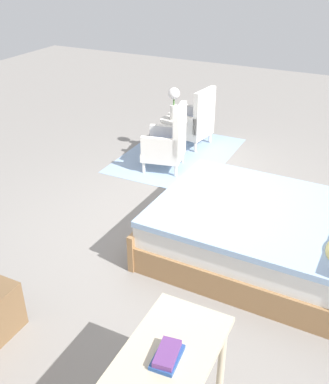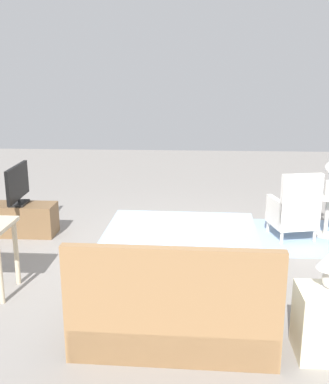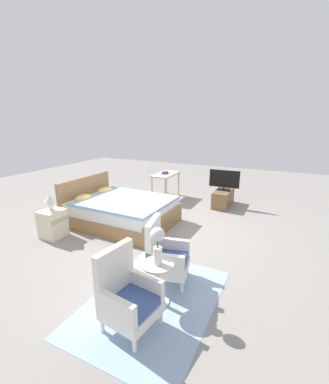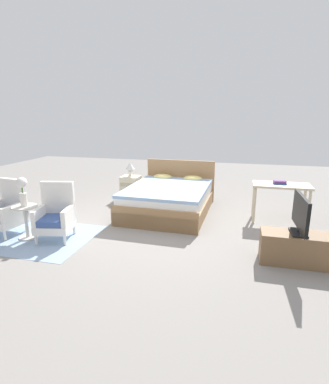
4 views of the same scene
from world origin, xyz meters
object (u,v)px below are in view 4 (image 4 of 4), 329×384
object	(u,v)px
vanity_desk	(281,190)
nightstand	(131,187)
book_stack	(280,183)
side_table	(26,218)
tv_flatscreen	(301,214)
bed	(170,198)
tv_stand	(296,248)
armchair_by_window_left	(7,212)
flower_vase	(22,189)
table_lamp	(130,167)
armchair_by_window_right	(56,216)

from	to	relation	value
vanity_desk	nightstand	bearing A→B (deg)	165.53
book_stack	vanity_desk	bearing A→B (deg)	-23.54
side_table	tv_flatscreen	size ratio (longest dim) A/B	0.71
bed	book_stack	xyz separation A→B (m)	(2.14, -0.06, 0.47)
tv_stand	armchair_by_window_left	bearing A→B (deg)	-179.30
flower_vase	table_lamp	distance (m)	2.86
side_table	tv_flatscreen	xyz separation A→B (m)	(4.19, 0.19, 0.36)
nightstand	tv_stand	size ratio (longest dim) A/B	0.58
side_table	book_stack	distance (m)	4.54
armchair_by_window_left	armchair_by_window_right	world-z (taller)	same
side_table	book_stack	bearing A→B (deg)	24.83
flower_vase	nightstand	distance (m)	2.92
book_stack	tv_stand	bearing A→B (deg)	-87.16
table_lamp	nightstand	bearing A→B (deg)	-90.00
flower_vase	tv_stand	distance (m)	4.24
tv_stand	vanity_desk	xyz separation A→B (m)	(-0.05, 1.69, 0.41)
nightstand	flower_vase	bearing A→B (deg)	-106.19
bed	tv_stand	size ratio (longest dim) A/B	2.31
nightstand	book_stack	world-z (taller)	book_stack
tv_flatscreen	table_lamp	bearing A→B (deg)	142.99
nightstand	side_table	bearing A→B (deg)	-106.19
side_table	flower_vase	xyz separation A→B (m)	(0.00, 0.00, 0.50)
book_stack	armchair_by_window_left	bearing A→B (deg)	-158.91
armchair_by_window_right	side_table	distance (m)	0.49
vanity_desk	book_stack	size ratio (longest dim) A/B	4.35
table_lamp	tv_flatscreen	xyz separation A→B (m)	(3.39, -2.56, -0.06)
tv_flatscreen	book_stack	xyz separation A→B (m)	(-0.09, 1.71, 0.06)
armchair_by_window_left	table_lamp	distance (m)	2.93
armchair_by_window_left	book_stack	bearing A→B (deg)	21.09
tv_stand	tv_flatscreen	xyz separation A→B (m)	(0.00, 0.00, 0.50)
armchair_by_window_left	armchair_by_window_right	size ratio (longest dim) A/B	1.00
tv_stand	tv_flatscreen	world-z (taller)	tv_flatscreen
bed	book_stack	distance (m)	2.19
table_lamp	bed	bearing A→B (deg)	-33.98
armchair_by_window_left	tv_flatscreen	xyz separation A→B (m)	(4.67, 0.06, 0.33)
tv_flatscreen	book_stack	world-z (taller)	tv_flatscreen
flower_vase	book_stack	world-z (taller)	flower_vase
side_table	table_lamp	bearing A→B (deg)	73.82
tv_stand	tv_flatscreen	bearing A→B (deg)	2.49
flower_vase	table_lamp	size ratio (longest dim) A/B	1.45
side_table	book_stack	size ratio (longest dim) A/B	2.34
flower_vase	book_stack	size ratio (longest dim) A/B	2.00
flower_vase	tv_flatscreen	xyz separation A→B (m)	(4.19, 0.19, -0.14)
armchair_by_window_left	nightstand	distance (m)	2.91
armchair_by_window_left	flower_vase	xyz separation A→B (m)	(0.48, -0.13, 0.47)
tv_flatscreen	tv_stand	bearing A→B (deg)	-177.51
tv_flatscreen	bed	bearing A→B (deg)	141.50
bed	tv_stand	distance (m)	2.85
table_lamp	book_stack	distance (m)	3.41
side_table	nightstand	world-z (taller)	side_table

